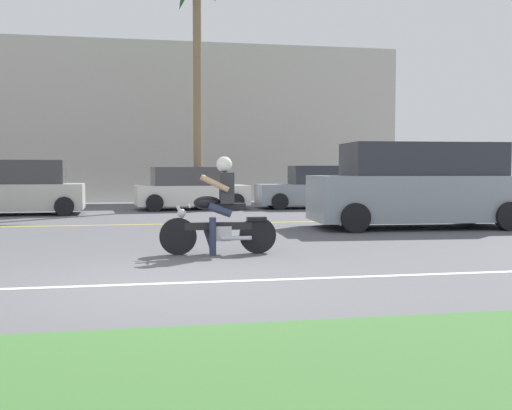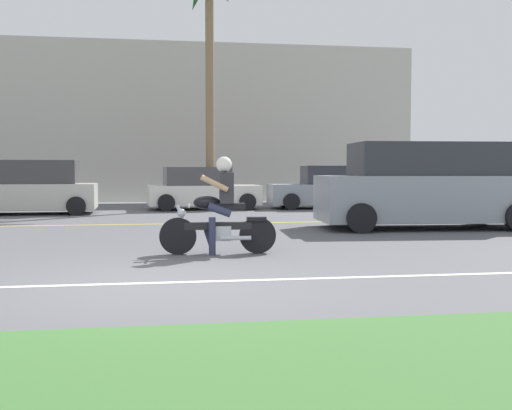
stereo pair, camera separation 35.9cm
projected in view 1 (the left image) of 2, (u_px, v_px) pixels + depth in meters
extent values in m
cube|color=#545459|center=(155.00, 253.00, 10.28)|extent=(56.00, 30.00, 0.04)
cube|color=silver|center=(163.00, 283.00, 7.43)|extent=(50.40, 0.12, 0.01)
cube|color=yellow|center=(148.00, 224.00, 15.41)|extent=(50.40, 0.12, 0.01)
cylinder|color=black|center=(178.00, 236.00, 9.93)|extent=(0.59, 0.12, 0.59)
cylinder|color=black|center=(258.00, 235.00, 10.10)|extent=(0.59, 0.12, 0.59)
cylinder|color=#B7BAC1|center=(184.00, 221.00, 9.93)|extent=(0.27, 0.06, 0.51)
cube|color=black|center=(218.00, 226.00, 10.01)|extent=(1.07, 0.15, 0.12)
cube|color=#B7BAC1|center=(221.00, 233.00, 10.02)|extent=(0.32, 0.21, 0.23)
ellipsoid|color=black|center=(207.00, 203.00, 9.96)|extent=(0.43, 0.23, 0.22)
cube|color=black|center=(230.00, 206.00, 10.02)|extent=(0.48, 0.24, 0.10)
cube|color=black|center=(257.00, 219.00, 10.09)|extent=(0.32, 0.17, 0.06)
cylinder|color=#B7BAC1|center=(189.00, 206.00, 9.92)|extent=(0.07, 0.61, 0.04)
sphere|color=#B7BAC1|center=(182.00, 213.00, 9.91)|extent=(0.14, 0.14, 0.14)
cylinder|color=#B7BAC1|center=(236.00, 238.00, 9.94)|extent=(0.49, 0.09, 0.07)
cube|color=#2D2D33|center=(227.00, 188.00, 9.99)|extent=(0.23, 0.32, 0.49)
sphere|color=silver|center=(224.00, 164.00, 9.97)|extent=(0.25, 0.25, 0.25)
cylinder|color=#2D334C|center=(219.00, 209.00, 10.09)|extent=(0.40, 0.15, 0.25)
cylinder|color=#2D334C|center=(220.00, 210.00, 9.90)|extent=(0.40, 0.15, 0.25)
cylinder|color=#2D334C|center=(213.00, 236.00, 9.87)|extent=(0.11, 0.11, 0.60)
cylinder|color=#2D334C|center=(209.00, 237.00, 10.11)|extent=(0.20, 0.12, 0.33)
cylinder|color=tan|center=(213.00, 183.00, 10.15)|extent=(0.45, 0.11, 0.28)
cylinder|color=tan|center=(215.00, 184.00, 9.77)|extent=(0.45, 0.11, 0.28)
cube|color=#8C939E|center=(417.00, 198.00, 14.54)|extent=(4.97, 2.21, 1.03)
cube|color=#2D2F36|center=(422.00, 159.00, 14.50)|extent=(3.59, 1.86, 0.75)
cylinder|color=black|center=(469.00, 211.00, 15.72)|extent=(0.65, 0.26, 0.64)
cylinder|color=black|center=(333.00, 212.00, 15.27)|extent=(0.65, 0.26, 0.64)
cylinder|color=black|center=(509.00, 216.00, 13.84)|extent=(0.65, 0.26, 0.64)
cylinder|color=black|center=(355.00, 218.00, 13.40)|extent=(0.65, 0.26, 0.64)
cube|color=beige|center=(20.00, 197.00, 18.80)|extent=(3.72, 1.86, 0.77)
cube|color=#3B3A3D|center=(28.00, 172.00, 18.80)|extent=(2.17, 1.57, 0.71)
cylinder|color=black|center=(69.00, 203.00, 19.96)|extent=(0.56, 0.19, 0.56)
cylinder|color=black|center=(64.00, 206.00, 18.24)|extent=(0.56, 0.19, 0.56)
cube|color=white|center=(192.00, 195.00, 21.26)|extent=(3.83, 2.02, 0.66)
cube|color=#444346|center=(185.00, 176.00, 21.17)|extent=(2.26, 1.66, 0.61)
cylinder|color=black|center=(155.00, 203.00, 20.08)|extent=(0.57, 0.22, 0.56)
cylinder|color=black|center=(236.00, 202.00, 20.78)|extent=(0.57, 0.22, 0.56)
cylinder|color=black|center=(149.00, 200.00, 21.77)|extent=(0.57, 0.22, 0.56)
cylinder|color=black|center=(225.00, 199.00, 22.47)|extent=(0.57, 0.22, 0.56)
cube|color=#8C939E|center=(320.00, 194.00, 21.95)|extent=(4.45, 1.82, 0.69)
cube|color=#2D2F36|center=(327.00, 175.00, 21.95)|extent=(2.60, 1.51, 0.63)
cylinder|color=black|center=(356.00, 199.00, 23.01)|extent=(0.57, 0.20, 0.56)
cylinder|color=black|center=(271.00, 199.00, 22.53)|extent=(0.57, 0.20, 0.56)
cylinder|color=black|center=(371.00, 201.00, 21.39)|extent=(0.57, 0.20, 0.56)
cylinder|color=black|center=(280.00, 202.00, 20.91)|extent=(0.57, 0.20, 0.56)
cylinder|color=#846B4C|center=(197.00, 92.00, 21.87)|extent=(0.30, 0.30, 8.05)
cube|color=#BCB7AD|center=(150.00, 125.00, 27.81)|extent=(21.33, 4.00, 6.65)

